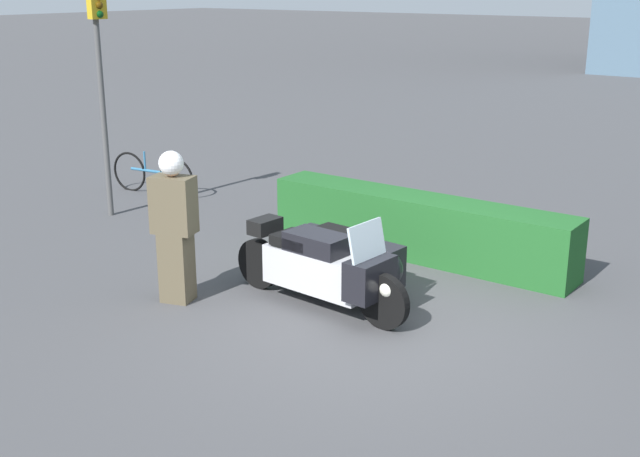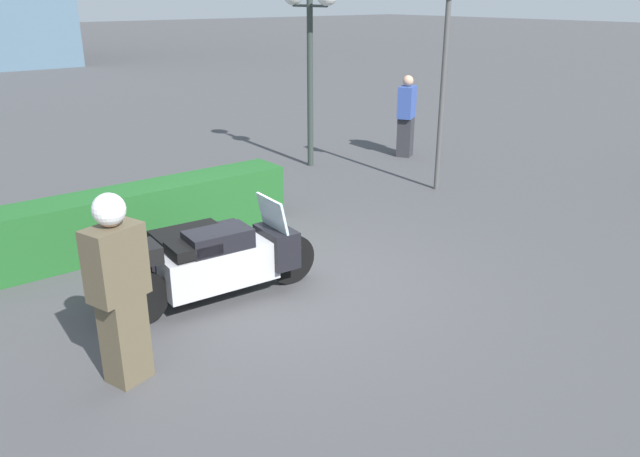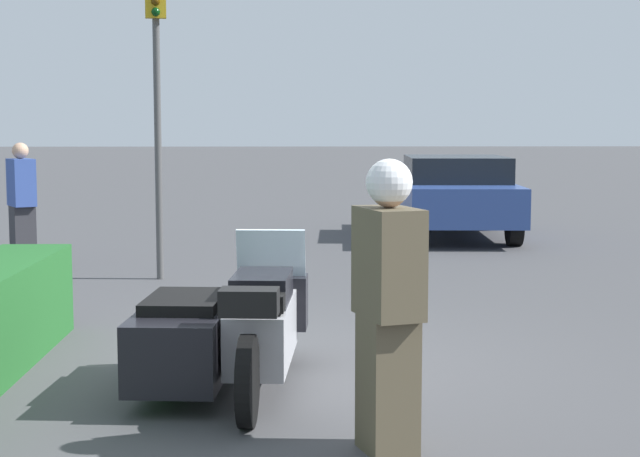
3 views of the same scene
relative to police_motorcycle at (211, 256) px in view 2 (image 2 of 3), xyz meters
name	(u,v)px [view 2 (image 2 of 3)]	position (x,y,z in m)	size (l,w,h in m)	color
ground_plane	(283,286)	(0.74, -0.39, -0.46)	(160.00, 160.00, 0.00)	#424244
police_motorcycle	(211,256)	(0.00, 0.00, 0.00)	(2.50, 1.30, 1.15)	black
officer_rider	(118,286)	(-1.50, -1.11, 0.49)	(0.56, 0.43, 1.79)	brown
hedge_bush_curbside	(142,216)	(-0.01, 1.95, -0.04)	(4.38, 0.67, 0.84)	#1E5623
twin_lamp_post	(310,20)	(4.50, 3.95, 2.42)	(0.40, 1.45, 3.53)	#2D3833
traffic_light_near	(444,52)	(5.25, 1.19, 1.96)	(0.22, 0.28, 3.72)	#4C4C4C
pedestrian_bystander	(406,116)	(6.62, 3.32, 0.41)	(0.58, 0.50, 1.74)	#2D2D33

